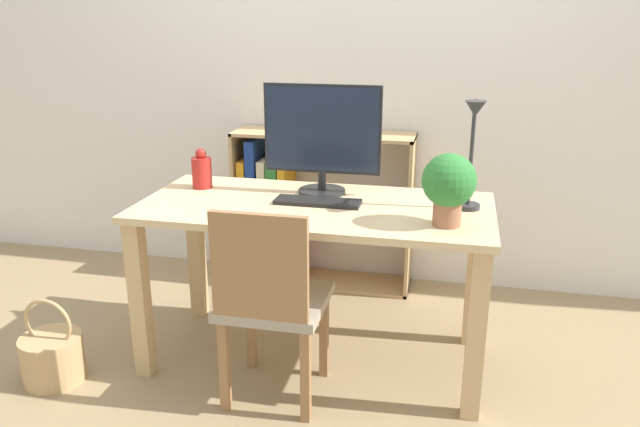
# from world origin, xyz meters

# --- Properties ---
(ground_plane) EXTENTS (10.00, 10.00, 0.00)m
(ground_plane) POSITION_xyz_m (0.00, 0.00, 0.00)
(ground_plane) COLOR #997F5B
(wall_back) EXTENTS (8.00, 0.05, 2.60)m
(wall_back) POSITION_xyz_m (0.00, 1.00, 1.30)
(wall_back) COLOR silver
(wall_back) RESTS_ON ground_plane
(desk) EXTENTS (1.48, 0.70, 0.73)m
(desk) POSITION_xyz_m (0.00, 0.00, 0.60)
(desk) COLOR #D8BC8C
(desk) RESTS_ON ground_plane
(monitor) EXTENTS (0.52, 0.21, 0.48)m
(monitor) POSITION_xyz_m (-0.01, 0.18, 0.99)
(monitor) COLOR #232326
(monitor) RESTS_ON desk
(keyboard) EXTENTS (0.36, 0.12, 0.02)m
(keyboard) POSITION_xyz_m (0.01, 0.01, 0.73)
(keyboard) COLOR black
(keyboard) RESTS_ON desk
(vase) EXTENTS (0.09, 0.09, 0.18)m
(vase) POSITION_xyz_m (-0.56, 0.14, 0.81)
(vase) COLOR #B2231E
(vase) RESTS_ON desk
(desk_lamp) EXTENTS (0.10, 0.19, 0.45)m
(desk_lamp) POSITION_xyz_m (0.63, 0.03, 1.00)
(desk_lamp) COLOR #2D2D33
(desk_lamp) RESTS_ON desk
(potted_plant) EXTENTS (0.20, 0.20, 0.28)m
(potted_plant) POSITION_xyz_m (0.55, -0.15, 0.89)
(potted_plant) COLOR #9E6647
(potted_plant) RESTS_ON desk
(chair) EXTENTS (0.40, 0.40, 0.83)m
(chair) POSITION_xyz_m (-0.09, -0.36, 0.45)
(chair) COLOR #9E937F
(chair) RESTS_ON ground_plane
(bookshelf) EXTENTS (0.99, 0.28, 0.87)m
(bookshelf) POSITION_xyz_m (-0.34, 0.82, 0.40)
(bookshelf) COLOR tan
(bookshelf) RESTS_ON ground_plane
(basket) EXTENTS (0.26, 0.26, 0.38)m
(basket) POSITION_xyz_m (-1.04, -0.43, 0.11)
(basket) COLOR tan
(basket) RESTS_ON ground_plane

